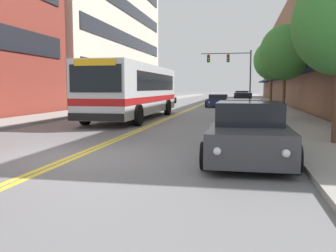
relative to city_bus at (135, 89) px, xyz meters
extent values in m
plane|color=slate|center=(1.84, 25.03, -1.71)|extent=(240.00, 240.00, 0.00)
cube|color=gray|center=(-5.11, 25.03, -1.64)|extent=(2.89, 106.00, 0.13)
cube|color=gray|center=(8.78, 25.03, -1.64)|extent=(2.89, 106.00, 0.13)
cube|color=yellow|center=(1.74, 25.03, -1.70)|extent=(0.14, 106.00, 0.01)
cube|color=yellow|center=(1.94, 25.03, -1.70)|extent=(0.14, 106.00, 0.01)
cube|color=black|center=(-6.76, 21.68, 1.89)|extent=(0.08, 27.81, 1.40)
cube|color=black|center=(-6.76, 21.68, 5.49)|extent=(0.08, 27.81, 1.40)
cube|color=black|center=(-6.76, 21.68, 9.09)|extent=(0.08, 27.81, 1.40)
cube|color=brown|center=(14.47, 25.03, 3.66)|extent=(8.00, 68.00, 10.73)
cube|color=navy|center=(9.92, 25.03, 1.19)|extent=(1.10, 61.20, 0.24)
cube|color=black|center=(10.43, 25.03, 4.95)|extent=(0.08, 61.20, 1.40)
cube|color=silver|center=(0.00, -0.10, -0.03)|extent=(2.55, 11.70, 2.66)
cube|color=#B21919|center=(0.00, -0.10, -0.56)|extent=(2.57, 11.72, 0.32)
cube|color=black|center=(0.00, 0.48, 0.40)|extent=(2.58, 9.13, 0.96)
cube|color=black|center=(0.00, -5.97, 0.45)|extent=(2.29, 0.04, 1.17)
cube|color=yellow|center=(0.00, -5.98, 1.12)|extent=(1.83, 0.06, 0.28)
cube|color=black|center=(0.00, -5.99, -1.18)|extent=(2.50, 0.08, 0.32)
cylinder|color=black|center=(-1.30, -4.08, -1.21)|extent=(0.30, 1.00, 1.00)
cylinder|color=black|center=(1.30, -4.08, -1.21)|extent=(0.30, 1.00, 1.00)
cylinder|color=black|center=(-1.30, 3.12, -1.21)|extent=(0.30, 1.00, 1.00)
cylinder|color=black|center=(1.30, 3.12, -1.21)|extent=(0.30, 1.00, 1.00)
cube|color=#B7B7BC|center=(-2.42, 20.23, -1.17)|extent=(1.88, 4.53, 0.70)
cube|color=black|center=(-2.42, 20.41, -0.61)|extent=(1.62, 1.99, 0.40)
cylinder|color=black|center=(-3.38, 18.82, -1.37)|extent=(0.22, 0.68, 0.68)
cylinder|color=black|center=(-1.45, 18.82, -1.37)|extent=(0.22, 0.68, 0.68)
cylinder|color=black|center=(-3.38, 21.63, -1.37)|extent=(0.22, 0.68, 0.68)
cylinder|color=black|center=(-1.45, 21.63, -1.37)|extent=(0.22, 0.68, 0.68)
sphere|color=silver|center=(-3.07, 17.94, -1.13)|extent=(0.16, 0.16, 0.16)
sphere|color=silver|center=(-1.76, 17.94, -1.13)|extent=(0.16, 0.16, 0.16)
cube|color=red|center=(-3.09, 22.50, -1.13)|extent=(0.18, 0.04, 0.10)
cube|color=red|center=(-1.74, 22.50, -1.13)|extent=(0.18, 0.04, 0.10)
cube|color=#38383D|center=(6.21, -11.50, -1.19)|extent=(1.81, 4.34, 0.70)
cube|color=black|center=(6.21, -11.33, -0.57)|extent=(1.56, 1.91, 0.55)
cylinder|color=black|center=(5.28, -12.85, -1.40)|extent=(0.22, 0.60, 0.60)
cylinder|color=black|center=(7.14, -12.85, -1.40)|extent=(0.22, 0.60, 0.60)
cylinder|color=black|center=(5.28, -10.16, -1.40)|extent=(0.22, 0.60, 0.60)
cylinder|color=black|center=(7.14, -10.16, -1.40)|extent=(0.22, 0.60, 0.60)
sphere|color=silver|center=(5.58, -13.69, -1.15)|extent=(0.16, 0.16, 0.16)
sphere|color=silver|center=(6.85, -13.69, -1.15)|extent=(0.16, 0.16, 0.16)
cube|color=red|center=(5.56, -9.32, -1.15)|extent=(0.18, 0.04, 0.10)
cube|color=red|center=(6.86, -9.32, -1.15)|extent=(0.18, 0.04, 0.10)
cube|color=beige|center=(6.11, -3.23, -1.25)|extent=(1.86, 4.46, 0.57)
cube|color=black|center=(6.11, -3.05, -0.72)|extent=(1.60, 1.96, 0.50)
cylinder|color=black|center=(5.16, -4.61, -1.41)|extent=(0.22, 0.60, 0.60)
cylinder|color=black|center=(7.07, -4.61, -1.41)|extent=(0.22, 0.60, 0.60)
cylinder|color=black|center=(5.16, -1.84, -1.41)|extent=(0.22, 0.60, 0.60)
cylinder|color=black|center=(7.07, -1.84, -1.41)|extent=(0.22, 0.60, 0.60)
sphere|color=silver|center=(5.46, -5.48, -1.23)|extent=(0.16, 0.16, 0.16)
sphere|color=silver|center=(6.77, -5.48, -1.23)|extent=(0.16, 0.16, 0.16)
cube|color=red|center=(5.45, -0.99, -1.23)|extent=(0.18, 0.04, 0.10)
cube|color=red|center=(6.78, -0.99, -1.23)|extent=(0.18, 0.04, 0.10)
cube|color=#475675|center=(6.16, 12.85, -1.20)|extent=(1.78, 4.42, 0.64)
cube|color=black|center=(6.16, 13.03, -0.63)|extent=(1.53, 1.94, 0.52)
cylinder|color=black|center=(5.25, 11.48, -1.38)|extent=(0.22, 0.66, 0.66)
cylinder|color=black|center=(7.07, 11.48, -1.38)|extent=(0.22, 0.66, 0.66)
cylinder|color=black|center=(5.25, 14.22, -1.38)|extent=(0.22, 0.66, 0.66)
cylinder|color=black|center=(7.07, 14.22, -1.38)|extent=(0.22, 0.66, 0.66)
sphere|color=silver|center=(5.53, 10.62, -1.17)|extent=(0.16, 0.16, 0.16)
sphere|color=silver|center=(6.78, 10.62, -1.17)|extent=(0.16, 0.16, 0.16)
cube|color=red|center=(5.52, 15.07, -1.17)|extent=(0.18, 0.04, 0.10)
cube|color=red|center=(6.80, 15.07, -1.17)|extent=(0.18, 0.04, 0.10)
cube|color=white|center=(6.09, 28.98, -1.20)|extent=(1.92, 4.40, 0.66)
cube|color=black|center=(6.09, 29.15, -0.60)|extent=(1.65, 1.94, 0.54)
cylinder|color=black|center=(5.11, 27.61, -1.39)|extent=(0.22, 0.63, 0.63)
cylinder|color=black|center=(7.07, 27.61, -1.39)|extent=(0.22, 0.63, 0.63)
cylinder|color=black|center=(5.11, 30.34, -1.39)|extent=(0.22, 0.63, 0.63)
cylinder|color=black|center=(7.07, 30.34, -1.39)|extent=(0.22, 0.63, 0.63)
sphere|color=silver|center=(5.42, 26.76, -1.17)|extent=(0.16, 0.16, 0.16)
sphere|color=silver|center=(6.76, 26.76, -1.17)|extent=(0.16, 0.16, 0.16)
cube|color=red|center=(5.40, 31.19, -1.17)|extent=(0.18, 0.04, 0.10)
cube|color=red|center=(6.78, 31.19, -1.17)|extent=(0.18, 0.04, 0.10)
cube|color=#19234C|center=(3.90, 14.39, -1.24)|extent=(1.91, 4.22, 0.58)
cube|color=black|center=(3.90, 14.56, -0.74)|extent=(1.65, 1.86, 0.41)
cylinder|color=black|center=(2.92, 13.08, -1.39)|extent=(0.22, 0.63, 0.63)
cylinder|color=black|center=(4.88, 13.08, -1.39)|extent=(0.22, 0.63, 0.63)
cylinder|color=black|center=(2.92, 15.70, -1.39)|extent=(0.22, 0.63, 0.63)
cylinder|color=black|center=(4.88, 15.70, -1.39)|extent=(0.22, 0.63, 0.63)
sphere|color=silver|center=(3.23, 12.26, -1.21)|extent=(0.16, 0.16, 0.16)
sphere|color=silver|center=(4.57, 12.26, -1.21)|extent=(0.16, 0.16, 0.16)
cube|color=red|center=(3.21, 16.51, -1.21)|extent=(0.18, 0.04, 0.10)
cube|color=red|center=(4.59, 16.51, -1.21)|extent=(0.18, 0.04, 0.10)
cylinder|color=#47474C|center=(7.04, 25.63, 1.44)|extent=(0.18, 0.18, 6.28)
cylinder|color=#47474C|center=(4.06, 25.63, 4.23)|extent=(5.95, 0.11, 0.11)
cube|color=black|center=(4.36, 25.63, 3.63)|extent=(0.34, 0.26, 0.92)
sphere|color=red|center=(4.36, 25.47, 3.90)|extent=(0.18, 0.18, 0.18)
sphere|color=yellow|center=(4.36, 25.47, 3.63)|extent=(0.18, 0.18, 0.18)
sphere|color=green|center=(4.36, 25.47, 3.35)|extent=(0.18, 0.18, 0.18)
cylinder|color=black|center=(4.36, 25.63, 4.16)|extent=(0.02, 0.02, 0.14)
cube|color=black|center=(1.98, 25.63, 3.63)|extent=(0.34, 0.26, 0.92)
sphere|color=red|center=(1.98, 25.47, 3.90)|extent=(0.18, 0.18, 0.18)
sphere|color=yellow|center=(1.98, 25.47, 3.63)|extent=(0.18, 0.18, 0.18)
sphere|color=green|center=(1.98, 25.47, 3.35)|extent=(0.18, 0.18, 0.18)
cylinder|color=black|center=(1.98, 25.63, 4.16)|extent=(0.02, 0.02, 0.14)
cylinder|color=brown|center=(8.30, 0.59, -0.37)|extent=(0.17, 0.17, 2.39)
ellipsoid|color=#387F33|center=(8.30, 0.59, 1.98)|extent=(2.72, 2.72, 2.99)
cylinder|color=brown|center=(8.23, 9.06, -0.28)|extent=(0.21, 0.21, 2.59)
ellipsoid|color=#387F33|center=(8.23, 9.06, 2.17)|extent=(2.71, 2.71, 2.98)
cylinder|color=#B7B7BC|center=(7.79, 1.27, -1.23)|extent=(0.26, 0.26, 0.69)
sphere|color=#B7B7BC|center=(7.79, 1.27, -0.82)|extent=(0.23, 0.23, 0.23)
cylinder|color=#B7B7BC|center=(7.62, 1.27, -1.15)|extent=(0.08, 0.12, 0.12)
camera|label=1|loc=(6.01, -20.82, 0.05)|focal=40.00mm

